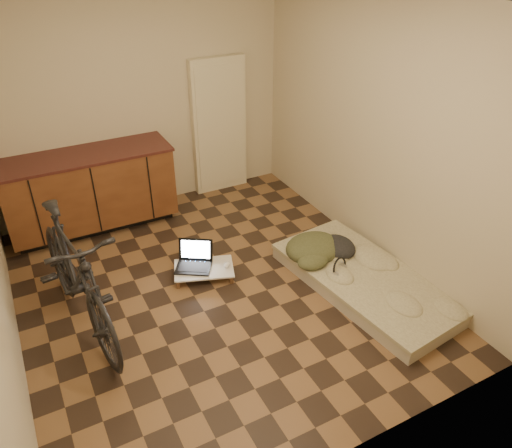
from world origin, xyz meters
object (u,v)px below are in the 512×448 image
bicycle (75,270)px  lap_desk (204,269)px  laptop (194,261)px  futon (366,281)px

bicycle → lap_desk: size_ratio=2.75×
bicycle → lap_desk: (1.19, 0.18, -0.51)m
lap_desk → laptop: bearing=147.0°
futon → laptop: laptop is taller
lap_desk → bicycle: bearing=-151.8°
futon → lap_desk: futon is taller
futon → lap_desk: 1.59m
bicycle → futon: 2.65m
bicycle → futon: size_ratio=0.95×
laptop → lap_desk: bearing=-20.1°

